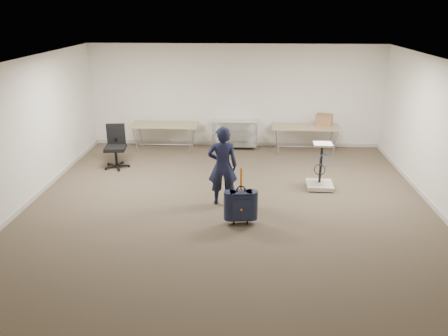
{
  "coord_description": "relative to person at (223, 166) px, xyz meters",
  "views": [
    {
      "loc": [
        0.32,
        -7.41,
        3.72
      ],
      "look_at": [
        -0.09,
        0.3,
        0.85
      ],
      "focal_mm": 35.0,
      "sensor_mm": 36.0,
      "label": 1
    }
  ],
  "objects": [
    {
      "name": "ground",
      "position": [
        0.13,
        -0.55,
        -0.8
      ],
      "size": [
        9.0,
        9.0,
        0.0
      ],
      "primitive_type": "plane",
      "color": "#463A2A",
      "rests_on": "ground"
    },
    {
      "name": "room_shell",
      "position": [
        0.13,
        0.83,
        -0.75
      ],
      "size": [
        8.0,
        9.0,
        9.0
      ],
      "color": "silver",
      "rests_on": "ground"
    },
    {
      "name": "folding_table_left",
      "position": [
        -1.77,
        3.4,
        -0.12
      ],
      "size": [
        1.8,
        0.75,
        0.73
      ],
      "color": "#9B885F",
      "rests_on": "ground"
    },
    {
      "name": "folding_table_right",
      "position": [
        2.03,
        3.4,
        -0.12
      ],
      "size": [
        1.8,
        0.75,
        0.73
      ],
      "color": "#9B885F",
      "rests_on": "ground"
    },
    {
      "name": "wire_shelf",
      "position": [
        0.13,
        3.65,
        -0.36
      ],
      "size": [
        1.22,
        0.47,
        0.8
      ],
      "color": "silver",
      "rests_on": "ground"
    },
    {
      "name": "person",
      "position": [
        0.0,
        0.0,
        0.0
      ],
      "size": [
        0.61,
        0.42,
        1.6
      ],
      "primitive_type": "imported",
      "rotation": [
        0.0,
        0.0,
        3.21
      ],
      "color": "black",
      "rests_on": "ground"
    },
    {
      "name": "suitcase",
      "position": [
        0.38,
        -0.86,
        -0.43
      ],
      "size": [
        0.41,
        0.27,
        1.07
      ],
      "color": "black",
      "rests_on": "ground"
    },
    {
      "name": "office_chair",
      "position": [
        -2.72,
        1.99,
        -0.48
      ],
      "size": [
        0.63,
        0.63,
        1.05
      ],
      "color": "black",
      "rests_on": "ground"
    },
    {
      "name": "equipment_cart",
      "position": [
        2.07,
        0.91,
        -0.53
      ],
      "size": [
        0.57,
        0.57,
        1.02
      ],
      "color": "silver",
      "rests_on": "ground"
    },
    {
      "name": "cardboard_box",
      "position": [
        2.51,
        3.47,
        0.09
      ],
      "size": [
        0.49,
        0.42,
        0.31
      ],
      "primitive_type": "cube",
      "rotation": [
        0.0,
        0.0,
        -0.31
      ],
      "color": "#A0844A",
      "rests_on": "folding_table_right"
    }
  ]
}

